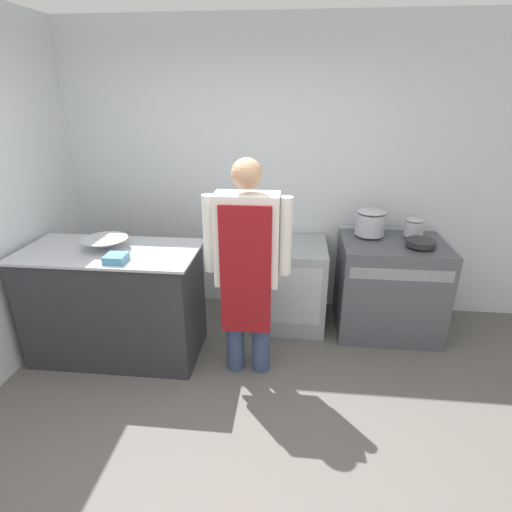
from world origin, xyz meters
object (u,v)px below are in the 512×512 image
(mixing_bowl, at_px, (106,244))
(saute_pan, at_px, (421,243))
(sauce_pot, at_px, (414,227))
(stove, at_px, (388,286))
(plastic_tub, at_px, (116,258))
(fridge_unit, at_px, (289,284))
(person_cook, at_px, (247,260))
(stock_pot, at_px, (370,222))

(mixing_bowl, xyz_separation_m, saute_pan, (2.52, 0.45, -0.06))
(mixing_bowl, bearing_deg, sauce_pot, 15.44)
(stove, bearing_deg, sauce_pot, 34.53)
(plastic_tub, relative_size, saute_pan, 0.61)
(fridge_unit, distance_m, saute_pan, 1.21)
(saute_pan, bearing_deg, fridge_unit, 171.08)
(person_cook, bearing_deg, stock_pot, 40.39)
(person_cook, relative_size, stock_pot, 6.49)
(stock_pot, bearing_deg, sauce_pot, 0.00)
(stock_pot, relative_size, saute_pan, 1.07)
(person_cook, bearing_deg, mixing_bowl, 172.18)
(stock_pot, height_order, saute_pan, stock_pot)
(saute_pan, bearing_deg, person_cook, -156.28)
(mixing_bowl, bearing_deg, stock_pot, 18.03)
(saute_pan, bearing_deg, mixing_bowl, -169.84)
(fridge_unit, bearing_deg, saute_pan, -8.92)
(plastic_tub, bearing_deg, mixing_bowl, 127.84)
(plastic_tub, relative_size, stock_pot, 0.57)
(person_cook, relative_size, mixing_bowl, 4.79)
(stove, distance_m, sauce_pot, 0.58)
(stock_pot, bearing_deg, stove, -31.45)
(plastic_tub, height_order, stock_pot, stock_pot)
(plastic_tub, height_order, saute_pan, plastic_tub)
(person_cook, bearing_deg, sauce_pot, 31.64)
(mixing_bowl, bearing_deg, fridge_unit, 23.38)
(fridge_unit, distance_m, mixing_bowl, 1.67)
(mixing_bowl, height_order, sauce_pot, sauce_pot)
(stove, distance_m, plastic_tub, 2.36)
(person_cook, distance_m, plastic_tub, 0.95)
(person_cook, xyz_separation_m, stock_pot, (1.00, 0.85, 0.05))
(fridge_unit, height_order, person_cook, person_cook)
(saute_pan, bearing_deg, stock_pot, 147.32)
(plastic_tub, distance_m, sauce_pot, 2.51)
(fridge_unit, height_order, plastic_tub, plastic_tub)
(stove, distance_m, stock_pot, 0.62)
(stock_pot, bearing_deg, mixing_bowl, -161.97)
(sauce_pot, bearing_deg, saute_pan, -90.00)
(mixing_bowl, height_order, plastic_tub, mixing_bowl)
(mixing_bowl, height_order, saute_pan, mixing_bowl)
(person_cook, height_order, saute_pan, person_cook)
(sauce_pot, bearing_deg, stove, -145.47)
(plastic_tub, distance_m, saute_pan, 2.43)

